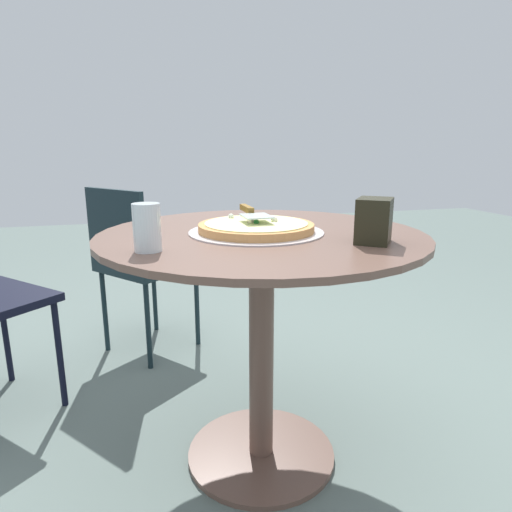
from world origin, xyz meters
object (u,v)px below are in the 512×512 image
at_px(napkin_dispenser, 374,221).
at_px(pizza_on_tray, 256,228).
at_px(drinking_cup, 147,228).
at_px(pizza_server, 251,212).
at_px(patio_table, 262,296).
at_px(patio_chair_near, 137,258).

bearing_deg(napkin_dispenser, pizza_on_tray, -93.37).
relative_size(drinking_cup, napkin_dispenser, 0.99).
relative_size(pizza_server, drinking_cup, 1.83).
distance_m(pizza_on_tray, napkin_dispenser, 0.34).
relative_size(patio_table, drinking_cup, 8.29).
relative_size(patio_table, pizza_server, 4.54).
bearing_deg(patio_chair_near, pizza_server, 22.29).
height_order(patio_table, pizza_server, pizza_server).
xyz_separation_m(drinking_cup, patio_chair_near, (-1.06, -0.03, -0.33)).
distance_m(drinking_cup, napkin_dispenser, 0.57).
xyz_separation_m(patio_table, drinking_cup, (0.16, -0.33, 0.26)).
xyz_separation_m(napkin_dispenser, patio_chair_near, (-1.12, -0.60, -0.33)).
bearing_deg(patio_chair_near, napkin_dispenser, 28.26).
height_order(pizza_on_tray, patio_chair_near, patio_chair_near).
relative_size(pizza_on_tray, patio_chair_near, 0.48).
distance_m(pizza_on_tray, drinking_cup, 0.36).
bearing_deg(pizza_on_tray, napkin_dispenser, 49.30).
bearing_deg(napkin_dispenser, patio_chair_near, -114.42).
bearing_deg(pizza_on_tray, patio_table, 81.54).
distance_m(patio_table, pizza_server, 0.26).
bearing_deg(pizza_server, napkin_dispenser, 42.65).
height_order(pizza_on_tray, napkin_dispenser, napkin_dispenser).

